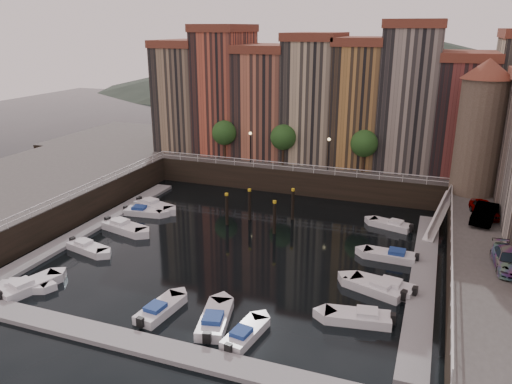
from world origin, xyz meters
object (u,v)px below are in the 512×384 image
at_px(car_b, 485,214).
at_px(boat_left_1, 87,248).
at_px(mooring_pilings, 261,209).
at_px(gangway, 440,213).
at_px(boat_left_2, 124,227).
at_px(car_a, 484,210).
at_px(corner_tower, 481,125).
at_px(boat_left_0, 22,287).
at_px(car_c, 508,261).

bearing_deg(car_b, boat_left_1, -146.60).
relative_size(mooring_pilings, car_b, 1.32).
xyz_separation_m(gangway, boat_left_1, (-30.15, -16.29, -1.57)).
distance_m(boat_left_2, car_a, 34.67).
bearing_deg(corner_tower, car_a, -83.59).
distance_m(boat_left_0, car_c, 36.72).
height_order(car_a, car_b, car_b).
bearing_deg(car_c, corner_tower, 91.16).
height_order(car_b, car_c, car_b).
xyz_separation_m(corner_tower, car_b, (0.74, -8.60, -6.41)).
height_order(boat_left_1, car_b, car_b).
relative_size(corner_tower, boat_left_0, 3.30).
bearing_deg(boat_left_2, corner_tower, 38.98).
bearing_deg(car_c, car_a, 90.68).
bearing_deg(boat_left_0, gangway, 16.79).
bearing_deg(corner_tower, car_c, -84.31).
bearing_deg(boat_left_2, boat_left_1, -80.61).
relative_size(boat_left_2, car_a, 1.29).
bearing_deg(corner_tower, mooring_pilings, -156.16).
bearing_deg(car_b, boat_left_2, -154.68).
bearing_deg(gangway, car_b, -48.44).
bearing_deg(boat_left_0, corner_tower, 19.04).
bearing_deg(car_a, gangway, 126.47).
bearing_deg(gangway, corner_tower, 57.20).
height_order(boat_left_0, car_a, car_a).
bearing_deg(corner_tower, car_b, -85.10).
relative_size(boat_left_0, car_a, 1.01).
bearing_deg(car_c, boat_left_1, -179.80).
height_order(boat_left_1, car_a, car_a).
distance_m(boat_left_2, car_c, 34.69).
bearing_deg(boat_left_0, car_c, -4.74).
bearing_deg(gangway, mooring_pilings, -165.57).
xyz_separation_m(corner_tower, mooring_pilings, (-20.34, -8.99, -8.54)).
relative_size(gangway, car_b, 1.74).
bearing_deg(car_b, mooring_pilings, -165.40).
xyz_separation_m(boat_left_0, boat_left_2, (0.53, 12.98, 0.09)).
relative_size(corner_tower, boat_left_2, 2.56).
bearing_deg(boat_left_2, gangway, 33.90).
bearing_deg(gangway, boat_left_1, -151.61).
relative_size(boat_left_0, boat_left_1, 0.90).
height_order(corner_tower, car_a, corner_tower).
bearing_deg(car_a, mooring_pilings, 167.19).
distance_m(mooring_pilings, boat_left_0, 23.44).
height_order(boat_left_0, boat_left_2, boat_left_2).
distance_m(mooring_pilings, boat_left_2, 14.03).
relative_size(boat_left_1, boat_left_2, 0.87).
relative_size(mooring_pilings, car_c, 1.35).
bearing_deg(boat_left_2, car_c, 9.61).
height_order(gangway, boat_left_0, gangway).
relative_size(gangway, boat_left_2, 1.55).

